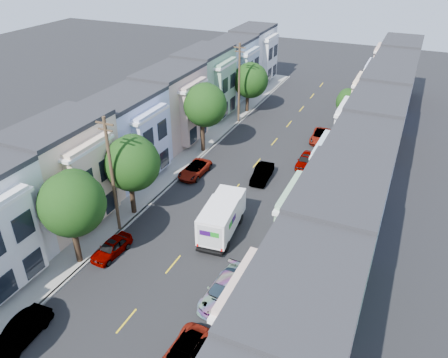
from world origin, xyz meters
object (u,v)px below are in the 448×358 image
tree_d (204,105)px  parked_right_b (224,290)px  tree_b (71,204)px  parked_right_a (184,355)px  fedex_truck (222,217)px  parked_right_d (320,136)px  lead_sedan (262,173)px  parked_left_b (21,332)px  tree_c (131,163)px  tree_e (250,80)px  parked_left_c (112,248)px  utility_pole_near (112,176)px  parked_right_c (305,160)px  tree_far_r (348,102)px  utility_pole_far (239,83)px  parked_left_d (195,170)px

tree_d → parked_right_b: 23.26m
tree_b → parked_right_a: 12.98m
fedex_truck → parked_right_d: fedex_truck is taller
lead_sedan → parked_left_b: bearing=-108.9°
tree_c → lead_sedan: bearing=52.2°
tree_e → parked_left_c: (1.40, -32.67, -3.86)m
parked_left_c → parked_right_b: bearing=-0.0°
tree_e → utility_pole_near: utility_pole_near is taller
tree_e → utility_pole_near: size_ratio=0.69×
parked_right_b → fedex_truck: bearing=118.8°
parked_right_b → parked_right_c: parked_right_b is taller
tree_e → tree_far_r: 13.27m
tree_far_r → utility_pole_far: size_ratio=0.54×
tree_b → fedex_truck: size_ratio=1.25×
parked_right_d → tree_d: bearing=-147.2°
tree_c → parked_left_d: bearing=80.5°
parked_left_c → parked_left_d: parked_left_c is taller
fedex_truck → parked_right_b: bearing=-70.8°
tree_far_r → utility_pole_near: bearing=-114.8°
utility_pole_far → parked_right_d: bearing=-8.1°
tree_far_r → fedex_truck: (-5.16, -25.54, -2.11)m
tree_far_r → parked_right_c: bearing=-100.2°
parked_left_c → parked_right_a: 11.66m
tree_c → parked_right_a: bearing=-46.4°
fedex_truck → lead_sedan: 9.87m
utility_pole_far → parked_right_c: 14.72m
tree_c → tree_e: (0.00, 27.21, -0.57)m
lead_sedan → parked_right_b: parked_right_b is taller
tree_far_r → fedex_truck: 26.14m
lead_sedan → parked_left_c: lead_sedan is taller
tree_b → parked_left_b: (1.40, -7.22, -4.65)m
tree_far_r → parked_left_c: size_ratio=1.37×
tree_far_r → parked_right_c: tree_far_r is taller
tree_b → lead_sedan: size_ratio=1.85×
fedex_truck → lead_sedan: size_ratio=1.49×
tree_b → utility_pole_near: (0.00, 4.63, -0.18)m
utility_pole_far → parked_right_b: utility_pole_far is taller
parked_right_c → parked_right_a: bearing=-90.6°
parked_right_b → utility_pole_far: bearing=114.0°
tree_far_r → utility_pole_near: 31.53m
parked_left_c → parked_right_d: parked_left_c is taller
parked_left_b → parked_left_d: 22.81m
tree_far_r → parked_right_d: 5.62m
tree_c → parked_right_c: 19.24m
lead_sedan → parked_right_b: (3.20, -16.46, 0.02)m
tree_b → tree_far_r: (13.20, 33.24, -1.57)m
tree_c → lead_sedan: tree_c is taller
utility_pole_near → parked_right_d: bearing=65.3°
utility_pole_far → parked_right_d: utility_pole_far is taller
tree_e → fedex_truck: 28.04m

